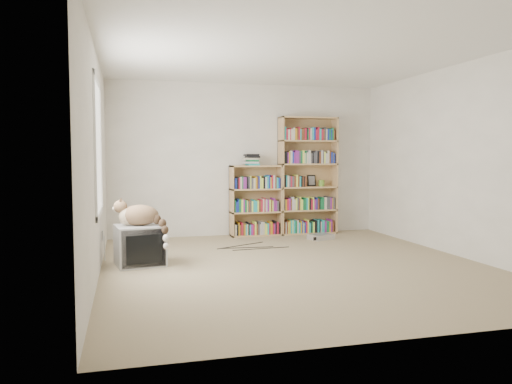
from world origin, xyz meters
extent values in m
cube|color=tan|center=(0.00, 0.00, 0.00)|extent=(4.50, 5.00, 0.01)
cube|color=white|center=(0.00, 2.50, 1.25)|extent=(4.50, 0.02, 2.50)
cube|color=white|center=(0.00, -2.50, 1.25)|extent=(4.50, 0.02, 2.50)
cube|color=white|center=(-2.25, 0.00, 1.25)|extent=(0.02, 5.00, 2.50)
cube|color=white|center=(2.25, 0.00, 1.25)|extent=(0.02, 5.00, 2.50)
cube|color=white|center=(0.00, 0.00, 2.50)|extent=(4.50, 5.00, 0.02)
cube|color=white|center=(-2.24, 0.20, 1.40)|extent=(0.02, 1.22, 1.52)
cube|color=#A8A9AB|center=(-1.80, 0.49, 0.24)|extent=(0.63, 0.58, 0.48)
cube|color=black|center=(-1.76, 0.26, 0.24)|extent=(0.51, 0.11, 0.44)
cube|color=black|center=(-1.76, 0.24, 0.23)|extent=(0.41, 0.08, 0.34)
cube|color=black|center=(-1.82, 0.60, 0.23)|extent=(0.37, 0.32, 0.29)
ellipsoid|color=#392A17|center=(-1.80, 0.50, 0.60)|extent=(0.48, 0.34, 0.25)
ellipsoid|color=#392A17|center=(-1.68, 0.49, 0.59)|extent=(0.22, 0.24, 0.18)
ellipsoid|color=#C6AE8F|center=(-1.95, 0.49, 0.59)|extent=(0.19, 0.19, 0.20)
ellipsoid|color=#392A17|center=(-2.02, 0.51, 0.71)|extent=(0.17, 0.17, 0.15)
sphere|color=beige|center=(-2.08, 0.51, 0.69)|extent=(0.07, 0.07, 0.06)
cone|color=black|center=(-2.02, 0.47, 0.78)|extent=(0.06, 0.08, 0.08)
cone|color=black|center=(-2.01, 0.56, 0.78)|extent=(0.06, 0.08, 0.08)
cube|color=tan|center=(0.55, 2.34, 0.98)|extent=(0.02, 0.30, 1.96)
cube|color=tan|center=(1.51, 2.34, 0.98)|extent=(0.02, 0.30, 1.96)
cube|color=tan|center=(1.03, 2.48, 0.98)|extent=(0.98, 0.03, 1.96)
cube|color=tan|center=(1.03, 2.34, 1.95)|extent=(0.98, 0.30, 0.02)
cube|color=tan|center=(1.03, 2.34, 0.01)|extent=(0.98, 0.30, 0.03)
cube|color=tan|center=(1.03, 2.34, 0.40)|extent=(0.98, 0.30, 0.03)
cube|color=tan|center=(1.03, 2.34, 0.79)|extent=(0.98, 0.30, 0.02)
cube|color=tan|center=(1.03, 2.34, 1.18)|extent=(0.98, 0.30, 0.02)
cube|color=tan|center=(1.03, 2.34, 1.56)|extent=(0.98, 0.30, 0.02)
cube|color=#AC162F|center=(1.03, 2.34, 0.12)|extent=(0.90, 0.24, 0.19)
cube|color=navy|center=(1.03, 2.34, 0.51)|extent=(0.90, 0.24, 0.19)
cube|color=#116435|center=(1.03, 2.34, 0.90)|extent=(0.90, 0.24, 0.19)
cube|color=#C0B79E|center=(1.03, 2.34, 1.28)|extent=(0.90, 0.24, 0.19)
cube|color=black|center=(1.03, 2.34, 1.67)|extent=(0.90, 0.24, 0.19)
cube|color=tan|center=(-0.29, 2.34, 0.58)|extent=(0.03, 0.30, 1.16)
cube|color=tan|center=(0.53, 2.34, 0.58)|extent=(0.02, 0.30, 1.16)
cube|color=tan|center=(0.12, 2.48, 0.58)|extent=(0.84, 0.03, 1.16)
cube|color=tan|center=(0.12, 2.34, 1.15)|extent=(0.84, 0.30, 0.02)
cube|color=tan|center=(0.12, 2.34, 0.01)|extent=(0.84, 0.30, 0.03)
cube|color=tan|center=(0.12, 2.34, 0.39)|extent=(0.84, 0.30, 0.03)
cube|color=tan|center=(0.12, 2.34, 0.77)|extent=(0.84, 0.30, 0.02)
cube|color=#AC162F|center=(0.12, 2.34, 0.12)|extent=(0.76, 0.24, 0.19)
cube|color=navy|center=(0.12, 2.34, 0.50)|extent=(0.76, 0.24, 0.19)
cube|color=#116435|center=(0.12, 2.34, 0.88)|extent=(0.76, 0.24, 0.19)
cube|color=#AC162F|center=(0.04, 2.31, 1.25)|extent=(0.22, 0.29, 0.19)
cylinder|color=#659A2C|center=(1.27, 2.34, 0.85)|extent=(0.10, 0.10, 0.11)
cube|color=black|center=(1.13, 2.44, 0.90)|extent=(0.14, 0.05, 0.19)
cube|color=silver|center=(1.01, 1.70, 0.04)|extent=(0.43, 0.37, 0.08)
cube|color=silver|center=(-2.24, 0.84, 0.32)|extent=(0.01, 0.08, 0.13)
camera|label=1|loc=(-1.94, -5.58, 1.29)|focal=35.00mm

